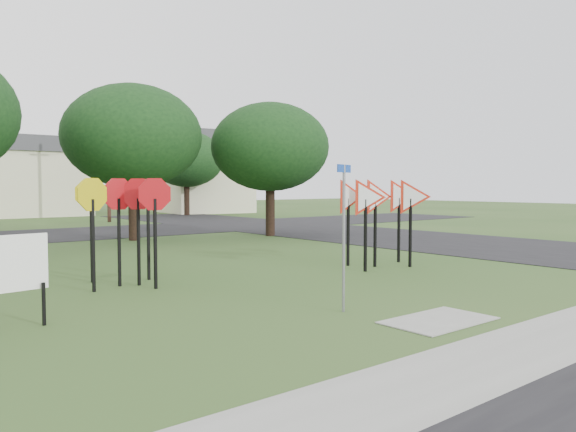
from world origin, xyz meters
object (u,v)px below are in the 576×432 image
object	(u,v)px
stop_sign_cluster	(124,206)
street_name_sign	(344,227)
info_board	(9,267)
yield_sign_cluster	(380,201)

from	to	relation	value
stop_sign_cluster	street_name_sign	bearing A→B (deg)	-68.68
stop_sign_cluster	info_board	bearing A→B (deg)	-138.38
street_name_sign	yield_sign_cluster	xyz separation A→B (m)	(5.07, 3.59, 0.33)
stop_sign_cluster	info_board	world-z (taller)	stop_sign_cluster
stop_sign_cluster	yield_sign_cluster	bearing A→B (deg)	-13.41
yield_sign_cluster	info_board	bearing A→B (deg)	-173.88
street_name_sign	info_board	xyz separation A→B (m)	(-5.22, 2.49, -0.56)
yield_sign_cluster	street_name_sign	bearing A→B (deg)	-144.68
stop_sign_cluster	yield_sign_cluster	size ratio (longest dim) A/B	0.79
street_name_sign	info_board	size ratio (longest dim) A/B	1.76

